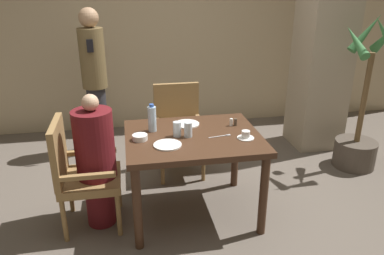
{
  "coord_description": "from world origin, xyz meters",
  "views": [
    {
      "loc": [
        -0.53,
        -2.84,
        1.98
      ],
      "look_at": [
        0.0,
        0.05,
        0.81
      ],
      "focal_mm": 35.0,
      "sensor_mm": 36.0,
      "label": 1
    }
  ],
  "objects_px": {
    "teacup_with_saucer": "(246,135)",
    "glass_tall_near": "(177,129)",
    "plate_main_right": "(187,124)",
    "bowl_small": "(140,137)",
    "diner_in_left_chair": "(96,160)",
    "glass_tall_mid": "(188,130)",
    "chair_far_side": "(178,126)",
    "water_bottle": "(152,119)",
    "standing_host": "(94,78)",
    "plate_main_left": "(168,145)",
    "chair_left_side": "(79,171)",
    "potted_palm": "(359,128)"
  },
  "relations": [
    {
      "from": "teacup_with_saucer",
      "to": "glass_tall_near",
      "type": "height_order",
      "value": "glass_tall_near"
    },
    {
      "from": "plate_main_right",
      "to": "bowl_small",
      "type": "bearing_deg",
      "value": -147.93
    },
    {
      "from": "diner_in_left_chair",
      "to": "glass_tall_mid",
      "type": "distance_m",
      "value": 0.79
    },
    {
      "from": "chair_far_side",
      "to": "water_bottle",
      "type": "bearing_deg",
      "value": -115.29
    },
    {
      "from": "standing_host",
      "to": "bowl_small",
      "type": "distance_m",
      "value": 1.63
    },
    {
      "from": "diner_in_left_chair",
      "to": "bowl_small",
      "type": "bearing_deg",
      "value": -3.5
    },
    {
      "from": "plate_main_right",
      "to": "glass_tall_near",
      "type": "relative_size",
      "value": 1.76
    },
    {
      "from": "plate_main_right",
      "to": "glass_tall_mid",
      "type": "distance_m",
      "value": 0.28
    },
    {
      "from": "diner_in_left_chair",
      "to": "water_bottle",
      "type": "relative_size",
      "value": 4.8
    },
    {
      "from": "standing_host",
      "to": "plate_main_right",
      "type": "xyz_separation_m",
      "value": [
        0.87,
        -1.29,
        -0.14
      ]
    },
    {
      "from": "standing_host",
      "to": "plate_main_right",
      "type": "relative_size",
      "value": 7.61
    },
    {
      "from": "plate_main_left",
      "to": "glass_tall_near",
      "type": "height_order",
      "value": "glass_tall_near"
    },
    {
      "from": "diner_in_left_chair",
      "to": "plate_main_left",
      "type": "bearing_deg",
      "value": -16.92
    },
    {
      "from": "standing_host",
      "to": "water_bottle",
      "type": "bearing_deg",
      "value": -68.34
    },
    {
      "from": "diner_in_left_chair",
      "to": "plate_main_right",
      "type": "relative_size",
      "value": 5.21
    },
    {
      "from": "chair_left_side",
      "to": "teacup_with_saucer",
      "type": "relative_size",
      "value": 6.81
    },
    {
      "from": "plate_main_right",
      "to": "teacup_with_saucer",
      "type": "height_order",
      "value": "teacup_with_saucer"
    },
    {
      "from": "chair_left_side",
      "to": "glass_tall_near",
      "type": "relative_size",
      "value": 7.48
    },
    {
      "from": "standing_host",
      "to": "potted_palm",
      "type": "height_order",
      "value": "standing_host"
    },
    {
      "from": "standing_host",
      "to": "water_bottle",
      "type": "height_order",
      "value": "standing_host"
    },
    {
      "from": "potted_palm",
      "to": "glass_tall_mid",
      "type": "height_order",
      "value": "potted_palm"
    },
    {
      "from": "standing_host",
      "to": "glass_tall_mid",
      "type": "bearing_deg",
      "value": -62.07
    },
    {
      "from": "bowl_small",
      "to": "plate_main_left",
      "type": "bearing_deg",
      "value": -36.31
    },
    {
      "from": "chair_far_side",
      "to": "glass_tall_near",
      "type": "distance_m",
      "value": 0.9
    },
    {
      "from": "diner_in_left_chair",
      "to": "glass_tall_mid",
      "type": "height_order",
      "value": "diner_in_left_chair"
    },
    {
      "from": "plate_main_left",
      "to": "teacup_with_saucer",
      "type": "relative_size",
      "value": 1.6
    },
    {
      "from": "diner_in_left_chair",
      "to": "bowl_small",
      "type": "height_order",
      "value": "diner_in_left_chair"
    },
    {
      "from": "potted_palm",
      "to": "plate_main_right",
      "type": "distance_m",
      "value": 2.01
    },
    {
      "from": "teacup_with_saucer",
      "to": "bowl_small",
      "type": "xyz_separation_m",
      "value": [
        -0.85,
        0.12,
        -0.0
      ]
    },
    {
      "from": "diner_in_left_chair",
      "to": "chair_left_side",
      "type": "bearing_deg",
      "value": 180.0
    },
    {
      "from": "chair_left_side",
      "to": "glass_tall_near",
      "type": "distance_m",
      "value": 0.87
    },
    {
      "from": "bowl_small",
      "to": "diner_in_left_chair",
      "type": "bearing_deg",
      "value": 176.5
    },
    {
      "from": "chair_left_side",
      "to": "chair_far_side",
      "type": "distance_m",
      "value": 1.27
    },
    {
      "from": "bowl_small",
      "to": "potted_palm",
      "type": "bearing_deg",
      "value": 13.79
    },
    {
      "from": "chair_far_side",
      "to": "teacup_with_saucer",
      "type": "relative_size",
      "value": 6.81
    },
    {
      "from": "chair_far_side",
      "to": "glass_tall_mid",
      "type": "distance_m",
      "value": 0.92
    },
    {
      "from": "potted_palm",
      "to": "plate_main_right",
      "type": "relative_size",
      "value": 7.55
    },
    {
      "from": "chair_left_side",
      "to": "diner_in_left_chair",
      "type": "bearing_deg",
      "value": 0.0
    },
    {
      "from": "potted_palm",
      "to": "teacup_with_saucer",
      "type": "height_order",
      "value": "potted_palm"
    },
    {
      "from": "glass_tall_mid",
      "to": "teacup_with_saucer",
      "type": "bearing_deg",
      "value": -14.82
    },
    {
      "from": "chair_far_side",
      "to": "plate_main_right",
      "type": "height_order",
      "value": "chair_far_side"
    },
    {
      "from": "potted_palm",
      "to": "teacup_with_saucer",
      "type": "distance_m",
      "value": 1.73
    },
    {
      "from": "chair_far_side",
      "to": "standing_host",
      "type": "relative_size",
      "value": 0.56
    },
    {
      "from": "diner_in_left_chair",
      "to": "potted_palm",
      "type": "height_order",
      "value": "potted_palm"
    },
    {
      "from": "diner_in_left_chair",
      "to": "standing_host",
      "type": "height_order",
      "value": "standing_host"
    },
    {
      "from": "chair_left_side",
      "to": "glass_tall_near",
      "type": "height_order",
      "value": "chair_left_side"
    },
    {
      "from": "glass_tall_near",
      "to": "standing_host",
      "type": "bearing_deg",
      "value": 115.79
    },
    {
      "from": "standing_host",
      "to": "glass_tall_mid",
      "type": "distance_m",
      "value": 1.78
    },
    {
      "from": "diner_in_left_chair",
      "to": "potted_palm",
      "type": "distance_m",
      "value": 2.82
    },
    {
      "from": "plate_main_right",
      "to": "potted_palm",
      "type": "bearing_deg",
      "value": 9.16
    }
  ]
}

